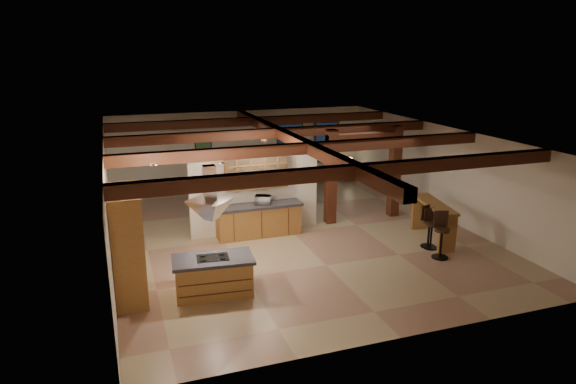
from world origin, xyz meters
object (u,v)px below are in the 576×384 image
at_px(kitchen_island, 213,276).
at_px(bar_counter, 433,215).
at_px(dining_table, 266,194).
at_px(sofa, 299,175).

xyz_separation_m(kitchen_island, bar_counter, (6.45, 1.24, 0.30)).
relative_size(dining_table, bar_counter, 0.82).
bearing_deg(kitchen_island, sofa, 58.79).
height_order(dining_table, bar_counter, bar_counter).
distance_m(dining_table, sofa, 3.12).
relative_size(sofa, bar_counter, 0.98).
xyz_separation_m(dining_table, bar_counter, (3.34, -5.02, 0.42)).
bearing_deg(sofa, bar_counter, 97.87).
distance_m(kitchen_island, sofa, 10.03).
relative_size(kitchen_island, sofa, 0.87).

